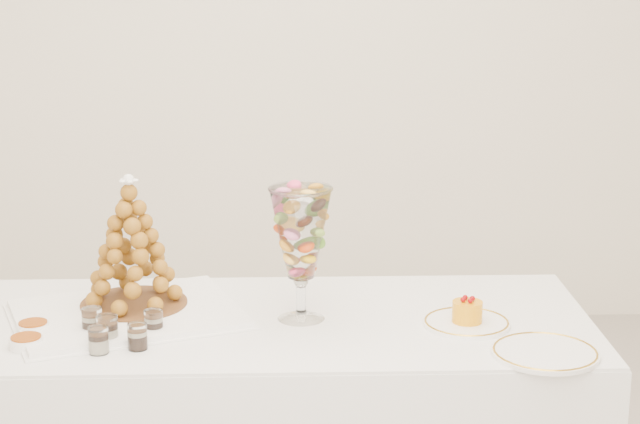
{
  "coord_description": "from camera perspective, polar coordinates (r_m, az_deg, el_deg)",
  "views": [
    {
      "loc": [
        -0.09,
        -2.64,
        1.71
      ],
      "look_at": [
        0.06,
        0.22,
        0.97
      ],
      "focal_mm": 60.0,
      "sensor_mm": 36.0,
      "label": 1
    }
  ],
  "objects": [
    {
      "name": "verrine_e",
      "position": [
        2.74,
        -9.71,
        -6.56
      ],
      "size": [
        0.06,
        0.06,
        0.07
      ],
      "primitive_type": "cylinder",
      "rotation": [
        0.0,
        0.0,
        0.24
      ],
      "color": "white",
      "rests_on": "buffet_table"
    },
    {
      "name": "ramekin_front",
      "position": [
        2.82,
        -15.39,
        -6.73
      ],
      "size": [
        0.09,
        0.09,
        0.03
      ],
      "primitive_type": "cylinder",
      "color": "white",
      "rests_on": "buffet_table"
    },
    {
      "name": "spare_plate",
      "position": [
        2.73,
        11.91,
        -7.37
      ],
      "size": [
        0.27,
        0.27,
        0.01
      ],
      "primitive_type": "cylinder",
      "color": "white",
      "rests_on": "buffet_table"
    },
    {
      "name": "verrine_b",
      "position": [
        2.79,
        -11.27,
        -6.18
      ],
      "size": [
        0.07,
        0.07,
        0.07
      ],
      "primitive_type": "cylinder",
      "rotation": [
        0.0,
        0.0,
        -0.27
      ],
      "color": "white",
      "rests_on": "buffet_table"
    },
    {
      "name": "verrine_a",
      "position": [
        2.86,
        -12.06,
        -5.72
      ],
      "size": [
        0.06,
        0.06,
        0.07
      ],
      "primitive_type": "cylinder",
      "rotation": [
        0.0,
        0.0,
        0.2
      ],
      "color": "white",
      "rests_on": "buffet_table"
    },
    {
      "name": "cake_plate",
      "position": [
        2.9,
        7.82,
        -5.89
      ],
      "size": [
        0.23,
        0.23,
        0.01
      ],
      "primitive_type": "cylinder",
      "color": "white",
      "rests_on": "buffet_table"
    },
    {
      "name": "croquembouche",
      "position": [
        2.96,
        -10.04,
        -1.59
      ],
      "size": [
        0.3,
        0.3,
        0.37
      ],
      "rotation": [
        0.0,
        0.0,
        0.25
      ],
      "color": "brown",
      "rests_on": "lace_tray"
    },
    {
      "name": "lace_tray",
      "position": [
        2.97,
        -10.22,
        -5.38
      ],
      "size": [
        0.7,
        0.61,
        0.02
      ],
      "primitive_type": "cube",
      "rotation": [
        0.0,
        0.0,
        0.34
      ],
      "color": "white",
      "rests_on": "buffet_table"
    },
    {
      "name": "verrine_c",
      "position": [
        2.83,
        -8.87,
        -5.83
      ],
      "size": [
        0.06,
        0.06,
        0.07
      ],
      "primitive_type": "cylinder",
      "rotation": [
        0.0,
        0.0,
        0.24
      ],
      "color": "white",
      "rests_on": "buffet_table"
    },
    {
      "name": "mousse_cake",
      "position": [
        2.88,
        7.86,
        -5.27
      ],
      "size": [
        0.08,
        0.08,
        0.07
      ],
      "color": "orange",
      "rests_on": "cake_plate"
    },
    {
      "name": "verrine_d",
      "position": [
        2.73,
        -11.73,
        -6.71
      ],
      "size": [
        0.05,
        0.05,
        0.07
      ],
      "primitive_type": "cylinder",
      "rotation": [
        0.0,
        0.0,
        0.05
      ],
      "color": "white",
      "rests_on": "buffet_table"
    },
    {
      "name": "ramekin_back",
      "position": [
        2.91,
        -15.05,
        -5.99
      ],
      "size": [
        0.08,
        0.08,
        0.03
      ],
      "primitive_type": "cylinder",
      "color": "white",
      "rests_on": "buffet_table"
    },
    {
      "name": "macaron_vase",
      "position": [
        2.85,
        -1.03,
        -1.23
      ],
      "size": [
        0.17,
        0.17,
        0.36
      ],
      "color": "white",
      "rests_on": "buffet_table"
    }
  ]
}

